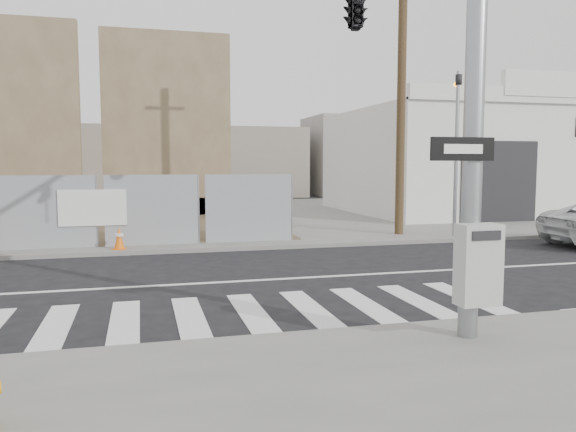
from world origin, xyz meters
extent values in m
plane|color=black|center=(0.00, 0.00, 0.00)|extent=(100.00, 100.00, 0.00)
cube|color=slate|center=(0.00, 14.00, 0.06)|extent=(50.00, 20.00, 0.12)
cylinder|color=gray|center=(2.50, -4.80, 3.62)|extent=(0.26, 0.26, 7.00)
cube|color=#B2B2AF|center=(2.45, -5.08, 1.15)|extent=(0.55, 0.30, 1.05)
cube|color=black|center=(2.25, -4.96, 2.62)|extent=(0.90, 0.03, 0.30)
cube|color=silver|center=(2.25, -4.98, 2.62)|extent=(0.55, 0.01, 0.12)
imported|color=black|center=(2.50, -0.60, 5.57)|extent=(0.53, 2.48, 1.00)
cylinder|color=gray|center=(8.00, 4.60, 2.72)|extent=(0.12, 0.12, 5.20)
imported|color=black|center=(8.00, 4.60, 5.22)|extent=(0.16, 0.20, 1.00)
cube|color=brown|center=(-7.00, 13.40, 0.52)|extent=(6.00, 1.30, 0.80)
cube|color=brown|center=(-0.50, 14.00, 4.12)|extent=(5.50, 0.50, 8.00)
cube|color=brown|center=(-0.50, 14.40, 0.52)|extent=(5.50, 1.30, 0.80)
cube|color=silver|center=(14.00, 13.00, 2.52)|extent=(12.00, 10.00, 4.80)
cube|color=silver|center=(14.00, 8.00, 5.12)|extent=(12.00, 0.30, 0.60)
cube|color=silver|center=(14.00, 7.95, 5.57)|extent=(4.00, 0.30, 1.00)
cube|color=black|center=(12.00, 7.98, 1.72)|extent=(3.40, 0.06, 3.20)
cylinder|color=#4E3D24|center=(6.50, 5.50, 5.12)|extent=(0.28, 0.28, 10.00)
cube|color=orange|center=(-2.30, 4.38, 0.13)|extent=(0.40, 0.40, 0.03)
cone|color=orange|center=(-2.30, 4.38, 0.43)|extent=(0.36, 0.36, 0.62)
cylinder|color=silver|center=(-2.30, 4.38, 0.52)|extent=(0.24, 0.24, 0.07)
camera|label=1|loc=(-1.72, -11.31, 2.44)|focal=35.00mm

